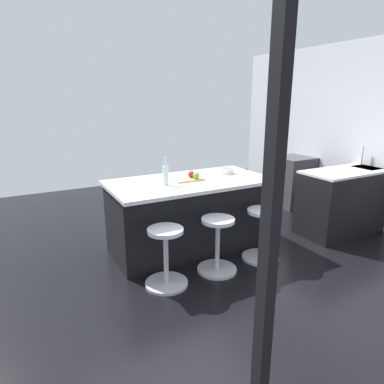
# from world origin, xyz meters

# --- Properties ---
(ground_plane) EXTENTS (7.64, 7.64, 0.00)m
(ground_plane) POSITION_xyz_m (0.00, 0.00, 0.00)
(ground_plane) COLOR black
(interior_partition_left) EXTENTS (0.12, 4.99, 2.67)m
(interior_partition_left) POSITION_xyz_m (-2.94, 0.00, 1.33)
(interior_partition_left) COLOR silver
(interior_partition_left) RESTS_ON ground_plane
(sink_cabinet) EXTENTS (1.82, 0.60, 1.18)m
(sink_cabinet) POSITION_xyz_m (-2.59, 0.40, 0.46)
(sink_cabinet) COLOR black
(sink_cabinet) RESTS_ON ground_plane
(oven_range) EXTENTS (0.60, 0.61, 0.87)m
(oven_range) POSITION_xyz_m (-2.59, -0.86, 0.43)
(oven_range) COLOR #38383D
(oven_range) RESTS_ON ground_plane
(kitchen_island) EXTENTS (1.94, 1.01, 0.90)m
(kitchen_island) POSITION_xyz_m (-0.15, -0.15, 0.45)
(kitchen_island) COLOR black
(kitchen_island) RESTS_ON ground_plane
(stool_by_window) EXTENTS (0.44, 0.44, 0.62)m
(stool_by_window) POSITION_xyz_m (-0.76, 0.53, 0.29)
(stool_by_window) COLOR #B7B7BC
(stool_by_window) RESTS_ON ground_plane
(stool_middle) EXTENTS (0.44, 0.44, 0.62)m
(stool_middle) POSITION_xyz_m (-0.15, 0.53, 0.29)
(stool_middle) COLOR #B7B7BC
(stool_middle) RESTS_ON ground_plane
(stool_near_camera) EXTENTS (0.44, 0.44, 0.62)m
(stool_near_camera) POSITION_xyz_m (0.47, 0.53, 0.29)
(stool_near_camera) COLOR #B7B7BC
(stool_near_camera) RESTS_ON ground_plane
(cutting_board) EXTENTS (0.36, 0.24, 0.02)m
(cutting_board) POSITION_xyz_m (-0.12, -0.13, 0.91)
(cutting_board) COLOR tan
(cutting_board) RESTS_ON kitchen_island
(apple_red) EXTENTS (0.08, 0.08, 0.08)m
(apple_red) POSITION_xyz_m (-0.19, -0.16, 0.96)
(apple_red) COLOR red
(apple_red) RESTS_ON cutting_board
(apple_green) EXTENTS (0.08, 0.08, 0.08)m
(apple_green) POSITION_xyz_m (-0.21, -0.06, 0.96)
(apple_green) COLOR #609E2D
(apple_green) RESTS_ON cutting_board
(water_bottle) EXTENTS (0.06, 0.06, 0.31)m
(water_bottle) POSITION_xyz_m (0.21, -0.03, 1.02)
(water_bottle) COLOR silver
(water_bottle) RESTS_ON kitchen_island
(fruit_bowl) EXTENTS (0.21, 0.21, 0.07)m
(fruit_bowl) POSITION_xyz_m (-0.73, -0.21, 0.94)
(fruit_bowl) COLOR silver
(fruit_bowl) RESTS_ON kitchen_island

